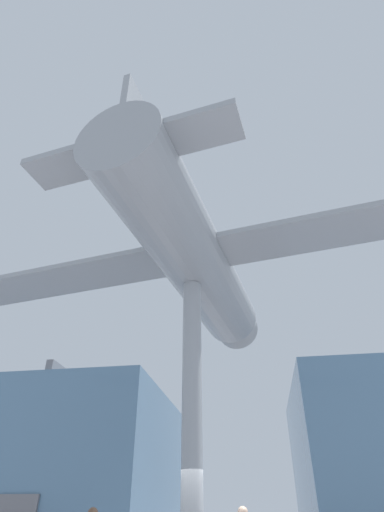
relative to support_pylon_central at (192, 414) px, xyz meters
name	(u,v)px	position (x,y,z in m)	size (l,w,h in m)	color
glass_pavilion_left	(79,468)	(-8.37, 12.87, -0.02)	(9.53, 11.50, 8.10)	slate
support_pylon_central	(192,414)	(0.00, 0.00, 0.00)	(0.53, 0.53, 7.57)	#999EA3
suspended_airplane	(195,261)	(0.05, 0.31, 4.88)	(16.82, 12.28, 3.42)	#93999E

